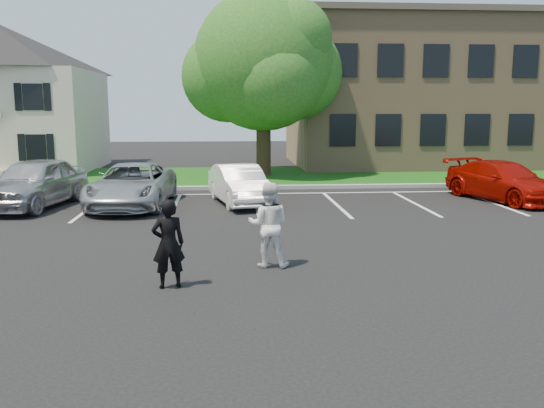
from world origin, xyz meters
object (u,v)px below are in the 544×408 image
(car_white_sedan, at_px, (240,185))
(car_red_compact, at_px, (503,181))
(man_black_suit, at_px, (168,244))
(office_building, at_px, (480,93))
(tree, at_px, (265,64))
(car_silver_minivan, at_px, (132,185))
(car_silver_west, at_px, (35,183))
(man_white_shirt, at_px, (269,225))

(car_white_sedan, xyz_separation_m, car_red_compact, (9.55, -0.00, 0.02))
(man_black_suit, bearing_deg, office_building, -139.73)
(tree, height_order, man_black_suit, tree)
(office_building, xyz_separation_m, car_silver_minivan, (-18.21, -13.80, -3.43))
(office_building, relative_size, man_black_suit, 13.24)
(office_building, xyz_separation_m, man_black_suit, (-16.10, -22.90, -3.31))
(car_silver_minivan, height_order, car_red_compact, car_silver_minivan)
(man_black_suit, xyz_separation_m, car_red_compact, (11.09, 9.33, -0.14))
(car_white_sedan, bearing_deg, tree, 66.82)
(office_building, relative_size, car_silver_west, 4.56)
(car_white_sedan, distance_m, car_red_compact, 9.55)
(man_white_shirt, distance_m, car_white_sedan, 8.05)
(tree, xyz_separation_m, car_red_compact, (8.11, -8.08, -4.64))
(car_red_compact, bearing_deg, man_black_suit, -156.95)
(car_silver_minivan, relative_size, car_red_compact, 1.08)
(man_black_suit, distance_m, man_white_shirt, 2.37)
(man_white_shirt, relative_size, car_white_sedan, 0.44)
(man_black_suit, distance_m, car_silver_minivan, 9.34)
(car_red_compact, bearing_deg, man_white_shirt, -155.63)
(man_white_shirt, height_order, car_silver_west, man_white_shirt)
(office_building, bearing_deg, man_white_shirt, -123.18)
(car_white_sedan, bearing_deg, office_building, 29.90)
(office_building, xyz_separation_m, man_white_shirt, (-14.12, -21.60, -3.25))
(man_black_suit, bearing_deg, man_white_shirt, -161.35)
(tree, height_order, car_red_compact, tree)
(man_white_shirt, bearing_deg, tree, -83.58)
(car_white_sedan, bearing_deg, man_black_suit, -112.50)
(car_red_compact, bearing_deg, car_white_sedan, 162.96)
(car_red_compact, bearing_deg, car_silver_west, 163.25)
(man_white_shirt, xyz_separation_m, car_red_compact, (9.12, 8.03, -0.20))
(office_building, relative_size, tree, 2.55)
(car_white_sedan, bearing_deg, car_silver_west, 167.57)
(car_silver_west, distance_m, car_silver_minivan, 3.28)
(man_white_shirt, height_order, car_red_compact, man_white_shirt)
(man_black_suit, xyz_separation_m, car_silver_minivan, (-2.12, 9.09, -0.12))
(man_white_shirt, xyz_separation_m, car_silver_west, (-7.36, 7.96, -0.07))
(man_black_suit, height_order, car_white_sedan, man_black_suit)
(man_black_suit, xyz_separation_m, car_silver_west, (-5.39, 9.25, -0.01))
(car_white_sedan, bearing_deg, man_white_shirt, -100.03)
(office_building, bearing_deg, tree, -157.31)
(man_black_suit, xyz_separation_m, man_white_shirt, (1.98, 1.30, 0.06))
(car_silver_minivan, xyz_separation_m, car_red_compact, (13.21, 0.24, -0.02))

